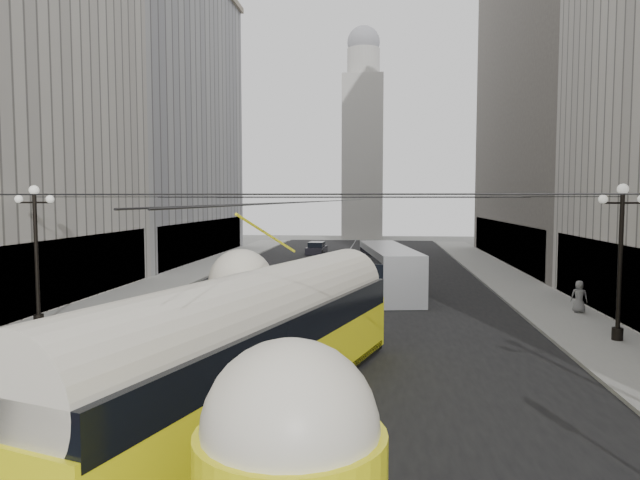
% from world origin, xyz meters
% --- Properties ---
extents(road, '(20.00, 85.00, 0.02)m').
position_xyz_m(road, '(0.00, 32.50, 0.00)').
color(road, black).
rests_on(road, ground).
extents(sidewalk_left, '(4.00, 72.00, 0.15)m').
position_xyz_m(sidewalk_left, '(-12.00, 36.00, 0.07)').
color(sidewalk_left, gray).
rests_on(sidewalk_left, ground).
extents(sidewalk_right, '(4.00, 72.00, 0.15)m').
position_xyz_m(sidewalk_right, '(12.00, 36.00, 0.07)').
color(sidewalk_right, gray).
rests_on(sidewalk_right, ground).
extents(rail_left, '(0.12, 85.00, 0.04)m').
position_xyz_m(rail_left, '(-0.75, 32.50, 0.00)').
color(rail_left, gray).
rests_on(rail_left, ground).
extents(rail_right, '(0.12, 85.00, 0.04)m').
position_xyz_m(rail_right, '(0.75, 32.50, 0.00)').
color(rail_right, gray).
rests_on(rail_right, ground).
extents(building_left_far, '(12.60, 28.60, 28.60)m').
position_xyz_m(building_left_far, '(-19.99, 48.00, 14.31)').
color(building_left_far, '#999999').
rests_on(building_left_far, ground).
extents(building_right_far, '(12.60, 32.60, 32.60)m').
position_xyz_m(building_right_far, '(20.00, 48.00, 16.31)').
color(building_right_far, '#514C47').
rests_on(building_right_far, ground).
extents(distant_tower, '(6.00, 6.00, 31.36)m').
position_xyz_m(distant_tower, '(0.00, 80.00, 14.97)').
color(distant_tower, '#B2AFA8').
rests_on(distant_tower, ground).
extents(lamppost_left_mid, '(1.86, 0.44, 6.37)m').
position_xyz_m(lamppost_left_mid, '(-12.60, 18.00, 3.74)').
color(lamppost_left_mid, black).
rests_on(lamppost_left_mid, sidewalk_left).
extents(lamppost_right_mid, '(1.86, 0.44, 6.37)m').
position_xyz_m(lamppost_right_mid, '(12.60, 18.00, 3.74)').
color(lamppost_right_mid, black).
rests_on(lamppost_right_mid, sidewalk_right).
extents(catenary, '(25.00, 72.00, 0.23)m').
position_xyz_m(catenary, '(0.12, 31.49, 5.88)').
color(catenary, black).
rests_on(catenary, ground).
extents(streetcar, '(7.24, 17.33, 3.94)m').
position_xyz_m(streetcar, '(-0.50, 9.09, 1.93)').
color(streetcar, yellow).
rests_on(streetcar, ground).
extents(city_bus, '(4.05, 11.72, 2.91)m').
position_xyz_m(city_bus, '(3.41, 29.49, 1.59)').
color(city_bus, '#A2A3A7').
rests_on(city_bus, ground).
extents(sedan_white_far, '(3.42, 5.06, 1.48)m').
position_xyz_m(sedan_white_far, '(3.06, 43.95, 0.67)').
color(sedan_white_far, white).
rests_on(sedan_white_far, ground).
extents(sedan_dark_far, '(1.96, 4.30, 1.33)m').
position_xyz_m(sedan_dark_far, '(-3.97, 53.94, 0.60)').
color(sedan_dark_far, black).
rests_on(sedan_dark_far, ground).
extents(pedestrian_crossing_a, '(0.57, 0.70, 1.65)m').
position_xyz_m(pedestrian_crossing_a, '(-3.15, 3.40, 0.82)').
color(pedestrian_crossing_a, '#222228').
rests_on(pedestrian_crossing_a, ground).
extents(pedestrian_sidewalk_right, '(0.90, 0.70, 1.63)m').
position_xyz_m(pedestrian_sidewalk_right, '(12.96, 23.71, 0.97)').
color(pedestrian_sidewalk_right, slate).
rests_on(pedestrian_sidewalk_right, sidewalk_right).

